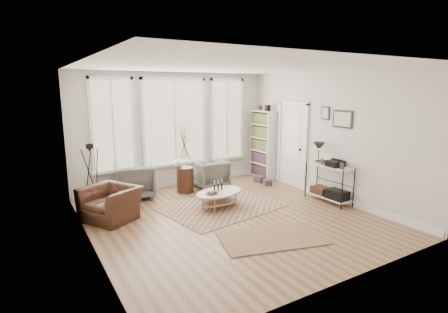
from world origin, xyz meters
TOP-DOWN VIEW (x-y plane):
  - room at (0.02, 0.03)m, footprint 5.50×5.54m
  - bay_window at (0.00, 2.71)m, footprint 4.14×0.12m
  - door at (2.57, 1.15)m, footprint 0.09×1.06m
  - bookcase at (2.44, 2.23)m, footprint 0.31×0.85m
  - low_shelf at (2.38, -0.30)m, footprint 0.38×1.08m
  - wall_art at (2.58, -0.27)m, footprint 0.04×0.88m
  - rug_main at (0.13, 0.61)m, footprint 2.66×2.17m
  - rug_runner at (0.07, -1.22)m, footprint 1.94×1.39m
  - coffee_table at (0.07, 0.59)m, footprint 1.28×0.99m
  - armchair_left at (-1.22, 2.23)m, footprint 1.03×1.05m
  - armchair_right at (0.64, 2.03)m, footprint 0.79×0.82m
  - side_table at (-0.06, 2.02)m, footprint 0.41×0.41m
  - vase at (-0.19, 2.14)m, footprint 0.26×0.26m
  - accent_chair at (-2.06, 1.09)m, footprint 1.29×1.24m
  - tripod_camera at (-2.22, 2.00)m, footprint 0.48×0.48m
  - book_stack_near at (2.05, 1.83)m, footprint 0.24×0.29m
  - book_stack_far at (2.05, 1.48)m, footprint 0.25×0.28m

SIDE VIEW (x-z plane):
  - rug_main at x=0.13m, z-range 0.00..0.01m
  - rug_runner at x=0.07m, z-range 0.01..0.02m
  - book_stack_far at x=2.05m, z-range 0.00..0.15m
  - book_stack_near at x=2.05m, z-range 0.00..0.17m
  - coffee_table at x=0.07m, z-range 0.02..0.54m
  - accent_chair at x=-2.06m, z-range 0.00..0.64m
  - armchair_right at x=0.64m, z-range 0.00..0.72m
  - armchair_left at x=-1.22m, z-range 0.00..0.79m
  - low_shelf at x=2.38m, z-range -0.14..1.16m
  - tripod_camera at x=-2.22m, z-range -0.05..1.32m
  - vase at x=-0.19m, z-range 0.62..0.87m
  - side_table at x=-0.06m, z-range -0.03..1.70m
  - bookcase at x=2.44m, z-range -0.07..1.99m
  - door at x=2.57m, z-range 0.01..2.23m
  - room at x=0.02m, z-range -0.02..2.88m
  - bay_window at x=0.00m, z-range 0.49..2.73m
  - wall_art at x=2.58m, z-range 1.66..2.10m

